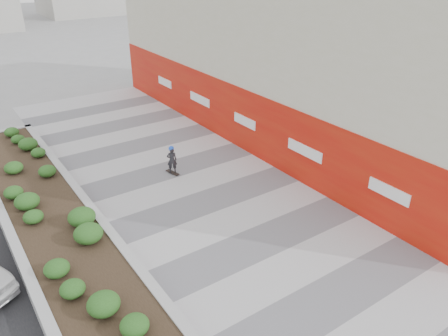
# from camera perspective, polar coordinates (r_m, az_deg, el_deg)

# --- Properties ---
(ground) EXTENTS (160.00, 160.00, 0.00)m
(ground) POSITION_cam_1_polar(r_m,az_deg,el_deg) (13.78, 9.68, -13.16)
(ground) COLOR gray
(ground) RESTS_ON ground
(walkway) EXTENTS (8.00, 36.00, 0.01)m
(walkway) POSITION_cam_1_polar(r_m,az_deg,el_deg) (15.57, 2.06, -7.43)
(walkway) COLOR #A8A8AD
(walkway) RESTS_ON ground
(building) EXTENTS (6.04, 24.08, 8.00)m
(building) POSITION_cam_1_polar(r_m,az_deg,el_deg) (22.44, 7.70, 14.31)
(building) COLOR beige
(building) RESTS_ON ground
(planter) EXTENTS (3.00, 18.00, 0.90)m
(planter) POSITION_cam_1_polar(r_m,az_deg,el_deg) (16.69, -22.07, -5.38)
(planter) COLOR #9E9EA0
(planter) RESTS_ON ground
(manhole_cover) EXTENTS (0.44, 0.44, 0.01)m
(manhole_cover) POSITION_cam_1_polar(r_m,az_deg,el_deg) (15.82, 3.53, -6.85)
(manhole_cover) COLOR #595654
(manhole_cover) RESTS_ON ground
(skateboarder) EXTENTS (0.50, 0.75, 1.31)m
(skateboarder) POSITION_cam_1_polar(r_m,az_deg,el_deg) (18.75, -6.82, 1.07)
(skateboarder) COLOR beige
(skateboarder) RESTS_ON ground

